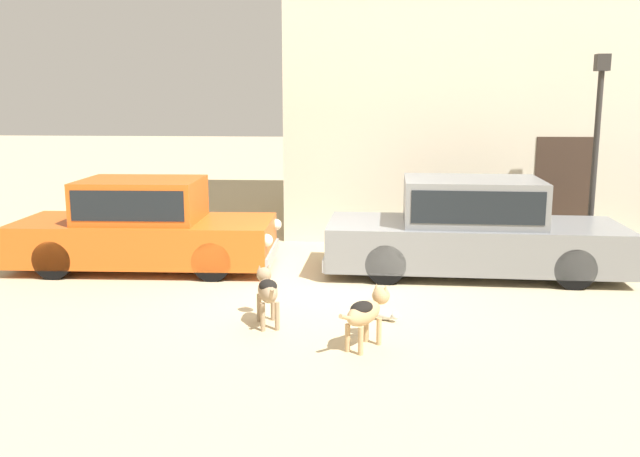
% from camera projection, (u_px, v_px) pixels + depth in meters
% --- Properties ---
extents(ground_plane, '(80.00, 80.00, 0.00)m').
position_uv_depth(ground_plane, '(319.00, 290.00, 10.16)').
color(ground_plane, tan).
extents(parked_sedan_nearest, '(4.41, 1.83, 1.51)m').
position_uv_depth(parked_sedan_nearest, '(144.00, 225.00, 11.35)').
color(parked_sedan_nearest, '#D15619').
rests_on(parked_sedan_nearest, ground_plane).
extents(parked_sedan_second, '(4.87, 1.88, 1.55)m').
position_uv_depth(parked_sedan_second, '(473.00, 228.00, 11.00)').
color(parked_sedan_second, slate).
rests_on(parked_sedan_second, ground_plane).
extents(stray_dog_spotted, '(0.40, 0.98, 0.70)m').
position_uv_depth(stray_dog_spotted, '(267.00, 289.00, 8.55)').
color(stray_dog_spotted, '#997F60').
rests_on(stray_dog_spotted, ground_plane).
extents(stray_dog_tan, '(0.61, 0.92, 0.67)m').
position_uv_depth(stray_dog_tan, '(367.00, 311.00, 7.78)').
color(stray_dog_tan, tan).
rests_on(stray_dog_tan, ground_plane).
extents(stray_cat, '(0.60, 0.44, 0.15)m').
position_uv_depth(stray_cat, '(380.00, 314.00, 8.82)').
color(stray_cat, beige).
rests_on(stray_cat, ground_plane).
extents(street_lamp, '(0.22, 0.22, 3.55)m').
position_uv_depth(street_lamp, '(597.00, 129.00, 11.70)').
color(street_lamp, '#2D2B28').
rests_on(street_lamp, ground_plane).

